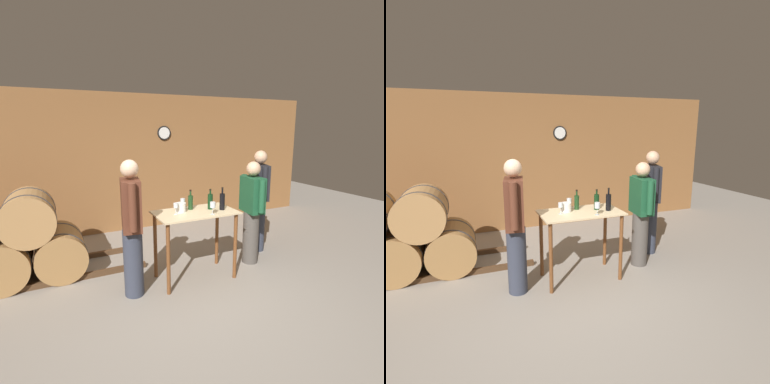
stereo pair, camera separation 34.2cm
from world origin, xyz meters
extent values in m
plane|color=gray|center=(0.00, 0.00, 0.00)|extent=(14.00, 14.00, 0.00)
cube|color=brown|center=(0.00, 2.99, 1.35)|extent=(8.40, 0.05, 2.70)
cylinder|color=black|center=(0.68, 2.95, 1.94)|extent=(0.28, 0.03, 0.28)
cylinder|color=white|center=(0.68, 2.93, 1.94)|extent=(0.23, 0.01, 0.23)
cube|color=#4C331E|center=(-2.14, 1.19, 0.04)|extent=(3.66, 0.06, 0.08)
cube|color=#4C331E|center=(-2.14, 1.86, 0.04)|extent=(3.66, 0.06, 0.08)
cylinder|color=#9E7242|center=(-2.14, 1.53, 0.33)|extent=(0.66, 0.84, 0.66)
cylinder|color=#38383D|center=(-2.14, 1.27, 0.33)|extent=(0.68, 0.03, 0.68)
cylinder|color=#38383D|center=(-2.14, 1.78, 0.33)|extent=(0.68, 0.03, 0.68)
cylinder|color=#9E7242|center=(-1.45, 1.53, 0.33)|extent=(0.66, 0.84, 0.66)
cylinder|color=#38383D|center=(-1.45, 1.27, 0.33)|extent=(0.68, 0.03, 0.68)
cylinder|color=#38383D|center=(-1.45, 1.78, 0.33)|extent=(0.68, 0.03, 0.68)
cylinder|color=#AD7F4C|center=(-1.79, 1.53, 0.90)|extent=(0.66, 0.84, 0.66)
cylinder|color=#38383D|center=(-1.79, 1.27, 0.90)|extent=(0.68, 0.03, 0.68)
cylinder|color=#38383D|center=(-1.79, 1.78, 0.90)|extent=(0.68, 0.03, 0.68)
cube|color=beige|center=(0.22, 0.58, 0.94)|extent=(1.10, 0.62, 0.02)
cylinder|color=brown|center=(-0.27, 0.33, 0.47)|extent=(0.05, 0.05, 0.93)
cylinder|color=brown|center=(0.71, 0.33, 0.47)|extent=(0.05, 0.05, 0.93)
cylinder|color=brown|center=(-0.27, 0.82, 0.47)|extent=(0.05, 0.05, 0.93)
cylinder|color=brown|center=(0.71, 0.82, 0.47)|extent=(0.05, 0.05, 0.93)
cylinder|color=#193819|center=(0.22, 0.71, 1.05)|extent=(0.07, 0.07, 0.19)
cylinder|color=#193819|center=(0.22, 0.71, 1.19)|extent=(0.02, 0.02, 0.08)
cylinder|color=black|center=(0.22, 0.71, 1.22)|extent=(0.03, 0.03, 0.02)
cylinder|color=black|center=(0.47, 0.61, 1.06)|extent=(0.07, 0.07, 0.21)
cylinder|color=black|center=(0.47, 0.61, 1.20)|extent=(0.02, 0.02, 0.07)
cylinder|color=black|center=(0.47, 0.61, 1.22)|extent=(0.03, 0.03, 0.02)
cylinder|color=black|center=(0.60, 0.51, 1.07)|extent=(0.07, 0.07, 0.22)
cylinder|color=black|center=(0.60, 0.51, 1.22)|extent=(0.02, 0.02, 0.09)
cylinder|color=black|center=(0.60, 0.51, 1.26)|extent=(0.03, 0.03, 0.02)
cylinder|color=silver|center=(-0.06, 0.57, 0.95)|extent=(0.06, 0.06, 0.00)
cylinder|color=silver|center=(-0.06, 0.57, 1.00)|extent=(0.01, 0.01, 0.09)
cylinder|color=silver|center=(-0.06, 0.57, 1.07)|extent=(0.06, 0.06, 0.06)
cylinder|color=silver|center=(0.13, 0.78, 0.95)|extent=(0.06, 0.06, 0.00)
cylinder|color=silver|center=(0.13, 0.78, 0.99)|extent=(0.01, 0.01, 0.08)
cylinder|color=silver|center=(0.13, 0.78, 1.07)|extent=(0.07, 0.07, 0.07)
cylinder|color=silver|center=(0.37, 0.36, 0.95)|extent=(0.06, 0.06, 0.00)
cylinder|color=silver|center=(0.37, 0.36, 1.00)|extent=(0.01, 0.01, 0.09)
cylinder|color=silver|center=(0.37, 0.36, 1.08)|extent=(0.07, 0.07, 0.07)
cylinder|color=white|center=(0.04, 0.65, 1.01)|extent=(0.14, 0.14, 0.12)
cylinder|color=#4C4742|center=(1.21, 0.65, 0.41)|extent=(0.24, 0.24, 0.81)
cube|color=#194C2D|center=(1.21, 0.65, 1.08)|extent=(0.25, 0.42, 0.53)
sphere|color=tan|center=(1.21, 0.65, 1.47)|extent=(0.21, 0.21, 0.21)
cylinder|color=#194C2D|center=(1.23, 0.90, 1.10)|extent=(0.09, 0.09, 0.48)
cylinder|color=#194C2D|center=(1.19, 0.40, 1.10)|extent=(0.09, 0.09, 0.48)
cylinder|color=#333847|center=(-0.66, 0.51, 0.43)|extent=(0.24, 0.24, 0.86)
cube|color=#592D1E|center=(-0.66, 0.51, 1.16)|extent=(0.29, 0.43, 0.61)
sphere|color=beige|center=(-0.66, 0.51, 1.59)|extent=(0.21, 0.21, 0.21)
cylinder|color=#592D1E|center=(-0.70, 0.26, 1.19)|extent=(0.09, 0.09, 0.55)
cylinder|color=#592D1E|center=(-0.61, 0.76, 1.19)|extent=(0.09, 0.09, 0.55)
cylinder|color=#333847|center=(1.61, 0.99, 0.45)|extent=(0.24, 0.24, 0.89)
cube|color=black|center=(1.61, 0.99, 1.18)|extent=(0.34, 0.45, 0.57)
sphere|color=tan|center=(1.61, 0.99, 1.59)|extent=(0.21, 0.21, 0.21)
cylinder|color=black|center=(1.69, 1.23, 1.21)|extent=(0.09, 0.09, 0.52)
cylinder|color=black|center=(1.52, 0.76, 1.21)|extent=(0.09, 0.09, 0.52)
camera|label=1|loc=(-1.48, -2.88, 2.06)|focal=28.00mm
camera|label=2|loc=(-1.16, -3.02, 2.06)|focal=28.00mm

